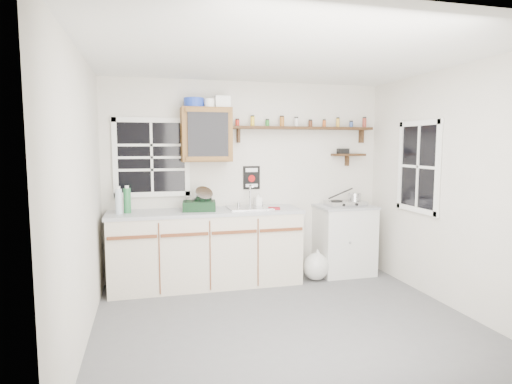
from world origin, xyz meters
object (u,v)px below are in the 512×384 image
spice_shelf (303,128)px  dish_rack (200,203)px  right_cabinet (344,239)px  hotplate (346,203)px  upper_cabinet (206,135)px  main_cabinet (207,248)px

spice_shelf → dish_rack: 1.66m
right_cabinet → hotplate: size_ratio=1.77×
upper_cabinet → dish_rack: (-0.10, -0.14, -0.81)m
right_cabinet → hotplate: bearing=-97.3°
upper_cabinet → hotplate: bearing=-4.4°
upper_cabinet → dish_rack: upper_cabinet is taller
dish_rack → hotplate: 1.90m
main_cabinet → right_cabinet: (1.83, 0.03, -0.01)m
upper_cabinet → spice_shelf: size_ratio=0.34×
dish_rack → hotplate: bearing=7.1°
upper_cabinet → hotplate: (1.80, -0.14, -0.88)m
main_cabinet → dish_rack: 0.56m
upper_cabinet → spice_shelf: upper_cabinet is taller
hotplate → upper_cabinet: bearing=173.8°
right_cabinet → dish_rack: 1.98m
main_cabinet → upper_cabinet: 1.37m
spice_shelf → main_cabinet: bearing=-170.7°
right_cabinet → upper_cabinet: bearing=176.2°
main_cabinet → right_cabinet: bearing=0.8°
main_cabinet → dish_rack: size_ratio=5.55×
main_cabinet → hotplate: (1.83, 0.01, 0.48)m
upper_cabinet → spice_shelf: 1.28m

